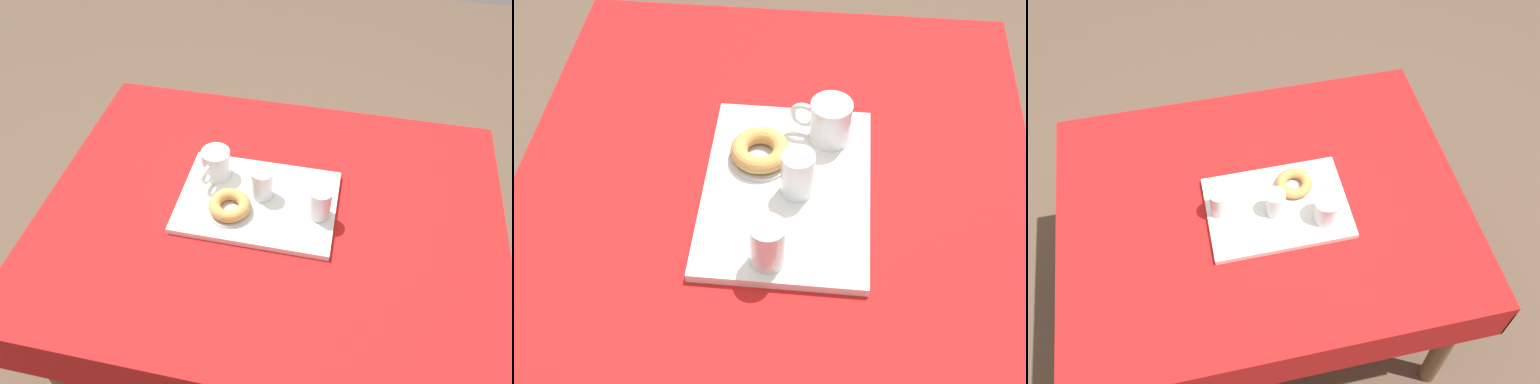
{
  "view_description": "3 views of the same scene",
  "coord_description": "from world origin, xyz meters",
  "views": [
    {
      "loc": [
        -0.15,
        0.92,
        1.82
      ],
      "look_at": [
        0.04,
        -0.01,
        0.81
      ],
      "focal_mm": 35.98,
      "sensor_mm": 36.0,
      "label": 1
    },
    {
      "loc": [
        -0.83,
        -0.08,
        1.74
      ],
      "look_at": [
        0.02,
        0.0,
        0.77
      ],
      "focal_mm": 49.01,
      "sensor_mm": 36.0,
      "label": 2
    },
    {
      "loc": [
        -0.16,
        -1.05,
        2.27
      ],
      "look_at": [
        0.07,
        -0.01,
        0.8
      ],
      "focal_mm": 41.44,
      "sensor_mm": 36.0,
      "label": 3
    }
  ],
  "objects": [
    {
      "name": "serving_tray",
      "position": [
        0.04,
        -0.03,
        0.75
      ],
      "size": [
        0.44,
        0.31,
        0.02
      ],
      "primitive_type": "cube",
      "color": "white",
      "rests_on": "dining_table"
    },
    {
      "name": "water_glass_far",
      "position": [
        -0.13,
        -0.01,
        0.8
      ],
      "size": [
        0.06,
        0.06,
        0.09
      ],
      "color": "white",
      "rests_on": "serving_tray"
    },
    {
      "name": "water_glass_near",
      "position": [
        0.03,
        -0.05,
        0.8
      ],
      "size": [
        0.06,
        0.06,
        0.09
      ],
      "color": "white",
      "rests_on": "serving_tray"
    },
    {
      "name": "tea_mug_left",
      "position": [
        0.18,
        -0.1,
        0.8
      ],
      "size": [
        0.08,
        0.12,
        0.09
      ],
      "color": "white",
      "rests_on": "serving_tray"
    },
    {
      "name": "sugar_donut_left",
      "position": [
        0.11,
        0.03,
        0.78
      ],
      "size": [
        0.12,
        0.12,
        0.03
      ],
      "primitive_type": "torus",
      "color": "tan",
      "rests_on": "donut_plate_left"
    },
    {
      "name": "dining_table",
      "position": [
        0.0,
        0.0,
        0.65
      ],
      "size": [
        1.27,
        1.01,
        0.74
      ],
      "color": "red",
      "rests_on": "ground"
    },
    {
      "name": "ground_plane",
      "position": [
        0.0,
        0.0,
        0.0
      ],
      "size": [
        6.0,
        6.0,
        0.0
      ],
      "primitive_type": "plane",
      "color": "brown"
    },
    {
      "name": "donut_plate_left",
      "position": [
        0.11,
        0.03,
        0.76
      ],
      "size": [
        0.12,
        0.12,
        0.01
      ],
      "primitive_type": "cylinder",
      "color": "silver",
      "rests_on": "serving_tray"
    }
  ]
}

